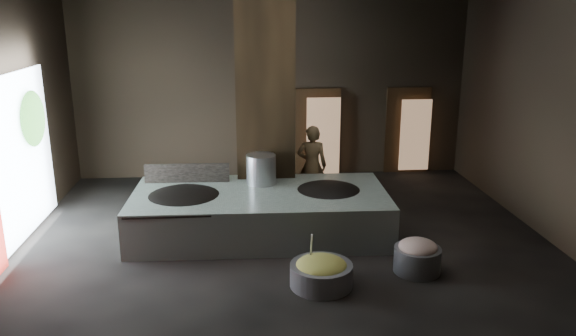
{
  "coord_description": "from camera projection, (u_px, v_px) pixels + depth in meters",
  "views": [
    {
      "loc": [
        -0.79,
        -9.86,
        4.28
      ],
      "look_at": [
        0.1,
        0.7,
        1.25
      ],
      "focal_mm": 35.0,
      "sensor_mm": 36.0,
      "label": 1
    }
  ],
  "objects": [
    {
      "name": "stock_pot",
      "position": [
        261.0,
        170.0,
        11.3
      ],
      "size": [
        0.6,
        0.6,
        0.64
      ],
      "primitive_type": "cylinder",
      "color": "#BABCC3",
      "rests_on": "hearth_platform"
    },
    {
      "name": "floor",
      "position": [
        286.0,
        244.0,
        10.71
      ],
      "size": [
        10.0,
        9.0,
        0.1
      ],
      "primitive_type": "cube",
      "color": "black",
      "rests_on": "ground"
    },
    {
      "name": "right_wall",
      "position": [
        555.0,
        121.0,
        10.48
      ],
      "size": [
        0.1,
        9.0,
        4.5
      ],
      "primitive_type": "cube",
      "color": "black",
      "rests_on": "ground"
    },
    {
      "name": "ladle",
      "position": [
        311.0,
        250.0,
        8.96
      ],
      "size": [
        0.06,
        0.4,
        0.71
      ],
      "primitive_type": "cylinder",
      "rotation": [
        0.49,
        0.0,
        -0.07
      ],
      "color": "#BABCC3",
      "rests_on": "veg_basin"
    },
    {
      "name": "doorway_far_glow",
      "position": [
        415.0,
        135.0,
        14.78
      ],
      "size": [
        0.8,
        0.04,
        1.89
      ],
      "primitive_type": "cube",
      "color": "#8C6647",
      "rests_on": "ground"
    },
    {
      "name": "veg_basin",
      "position": [
        321.0,
        275.0,
        8.93
      ],
      "size": [
        1.3,
        1.3,
        0.37
      ],
      "primitive_type": "cylinder",
      "rotation": [
        0.0,
        0.0,
        0.37
      ],
      "color": "gray",
      "rests_on": "ground"
    },
    {
      "name": "wok_right",
      "position": [
        328.0,
        194.0,
        11.03
      ],
      "size": [
        1.44,
        1.44,
        0.41
      ],
      "primitive_type": "ellipsoid",
      "color": "black",
      "rests_on": "hearth_platform"
    },
    {
      "name": "wok_left_rim",
      "position": [
        184.0,
        196.0,
        10.69
      ],
      "size": [
        1.58,
        1.58,
        0.05
      ],
      "primitive_type": "cylinder",
      "color": "black",
      "rests_on": "hearth_platform"
    },
    {
      "name": "doorway_far",
      "position": [
        407.0,
        132.0,
        14.94
      ],
      "size": [
        1.18,
        0.08,
        2.38
      ],
      "primitive_type": "cube",
      "color": "black",
      "rests_on": "ground"
    },
    {
      "name": "cook",
      "position": [
        312.0,
        166.0,
        12.44
      ],
      "size": [
        0.73,
        0.54,
        1.82
      ],
      "primitive_type": "imported",
      "rotation": [
        0.0,
        0.0,
        2.97
      ],
      "color": "olive",
      "rests_on": "ground"
    },
    {
      "name": "meat_fill",
      "position": [
        418.0,
        247.0,
        9.34
      ],
      "size": [
        0.65,
        0.65,
        0.25
      ],
      "primitive_type": "ellipsoid",
      "color": "tan",
      "rests_on": "meat_basin"
    },
    {
      "name": "veg_fill",
      "position": [
        321.0,
        266.0,
        8.89
      ],
      "size": [
        0.82,
        0.82,
        0.25
      ],
      "primitive_type": "ellipsoid",
      "color": "#85AD53",
      "rests_on": "veg_basin"
    },
    {
      "name": "pillar",
      "position": [
        264.0,
        108.0,
        11.87
      ],
      "size": [
        1.2,
        1.2,
        4.5
      ],
      "primitive_type": "cube",
      "color": "black",
      "rests_on": "ground"
    },
    {
      "name": "hearth_platform",
      "position": [
        260.0,
        213.0,
        10.96
      ],
      "size": [
        4.96,
        2.47,
        0.85
      ],
      "primitive_type": "cube",
      "rotation": [
        0.0,
        0.0,
        -0.02
      ],
      "color": "#9FB1A3",
      "rests_on": "ground"
    },
    {
      "name": "meat_basin",
      "position": [
        417.0,
        260.0,
        9.41
      ],
      "size": [
        0.8,
        0.8,
        0.43
      ],
      "primitive_type": "cylinder",
      "rotation": [
        0.0,
        0.0,
        -0.03
      ],
      "color": "gray",
      "rests_on": "ground"
    },
    {
      "name": "tree_silhouette",
      "position": [
        33.0,
        119.0,
        10.94
      ],
      "size": [
        0.28,
        1.1,
        1.1
      ],
      "primitive_type": "ellipsoid",
      "color": "#194714",
      "rests_on": "left_opening"
    },
    {
      "name": "front_wall",
      "position": [
        321.0,
        215.0,
        5.71
      ],
      "size": [
        10.0,
        0.1,
        4.5
      ],
      "primitive_type": "cube",
      "color": "black",
      "rests_on": "ground"
    },
    {
      "name": "doorway_near",
      "position": [
        318.0,
        133.0,
        14.75
      ],
      "size": [
        1.18,
        0.08,
        2.38
      ],
      "primitive_type": "cube",
      "color": "black",
      "rests_on": "ground"
    },
    {
      "name": "platform_cap",
      "position": [
        260.0,
        194.0,
        10.86
      ],
      "size": [
        4.8,
        2.3,
        0.03
      ],
      "primitive_type": "cube",
      "color": "black",
      "rests_on": "hearth_platform"
    },
    {
      "name": "left_opening",
      "position": [
        10.0,
        163.0,
        10.05
      ],
      "size": [
        0.04,
        4.2,
        3.1
      ],
      "primitive_type": "cube",
      "color": "white",
      "rests_on": "ground"
    },
    {
      "name": "doorway_near_glow",
      "position": [
        323.0,
        137.0,
        14.56
      ],
      "size": [
        0.87,
        0.04,
        2.06
      ],
      "primitive_type": "cube",
      "color": "#8C6647",
      "rests_on": "ground"
    },
    {
      "name": "splash_guard",
      "position": [
        187.0,
        174.0,
        11.4
      ],
      "size": [
        1.71,
        0.11,
        0.43
      ],
      "primitive_type": "cube",
      "rotation": [
        0.0,
        0.0,
        -0.02
      ],
      "color": "black",
      "rests_on": "hearth_platform"
    },
    {
      "name": "wok_left",
      "position": [
        184.0,
        200.0,
        10.71
      ],
      "size": [
        1.55,
        1.55,
        0.43
      ],
      "primitive_type": "ellipsoid",
      "color": "black",
      "rests_on": "hearth_platform"
    },
    {
      "name": "back_wall",
      "position": [
        272.0,
        90.0,
        14.43
      ],
      "size": [
        10.0,
        0.1,
        4.5
      ],
      "primitive_type": "cube",
      "color": "black",
      "rests_on": "ground"
    },
    {
      "name": "wok_right_rim",
      "position": [
        328.0,
        191.0,
        11.01
      ],
      "size": [
        1.47,
        1.47,
        0.05
      ],
      "primitive_type": "cylinder",
      "color": "black",
      "rests_on": "hearth_platform"
    }
  ]
}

